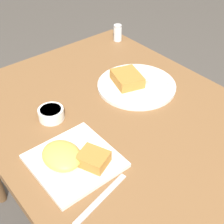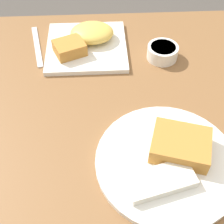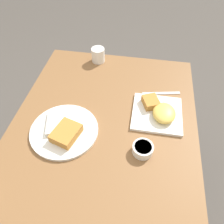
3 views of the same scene
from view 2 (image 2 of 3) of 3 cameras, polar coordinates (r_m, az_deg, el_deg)
The scene contains 6 objects.
ground_plane at distance 1.39m, azimuth 1.47°, elevation -18.94°, with size 8.00×8.00×0.00m, color #4C4742.
dining_table at distance 0.84m, azimuth 2.31°, elevation -2.60°, with size 1.10×0.86×0.70m.
plate_square_near at distance 0.95m, azimuth -4.69°, elevation 12.72°, with size 0.24×0.24×0.06m.
plate_oval_far at distance 0.68m, azimuth 10.46°, elevation -8.47°, with size 0.31×0.31×0.05m.
sauce_ramekin at distance 0.92m, azimuth 9.22°, elevation 10.79°, with size 0.09×0.09×0.04m.
butter_knife at distance 0.99m, azimuth -13.53°, elevation 11.64°, with size 0.06×0.20×0.00m.
Camera 2 is at (0.06, 0.52, 1.29)m, focal length 50.00 mm.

